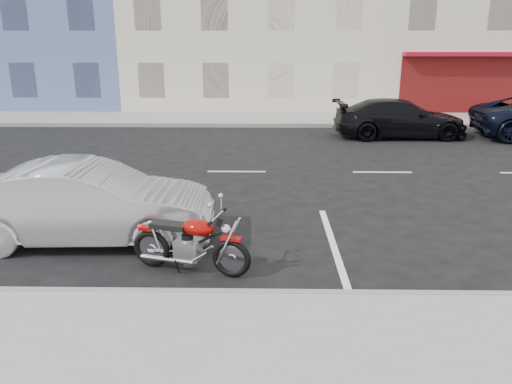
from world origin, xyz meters
TOP-DOWN VIEW (x-y plane):
  - ground at (0.00, 0.00)m, footprint 120.00×120.00m
  - sidewalk_far at (-5.00, 8.70)m, footprint 80.00×3.40m
  - curb_far at (-5.00, 7.00)m, footprint 80.00×0.12m
  - motorcycle at (-1.71, -6.28)m, footprint 1.93×0.80m
  - sedan_silver at (-4.36, -4.89)m, footprint 4.44×1.69m
  - car_far at (3.70, 5.02)m, footprint 4.83×2.06m

SIDE VIEW (x-z plane):
  - ground at x=0.00m, z-range 0.00..0.00m
  - sidewalk_far at x=-5.00m, z-range 0.00..0.15m
  - curb_far at x=-5.00m, z-range 0.00..0.16m
  - motorcycle at x=-1.71m, z-range -0.04..0.95m
  - car_far at x=3.70m, z-range 0.00..1.39m
  - sedan_silver at x=-4.36m, z-range 0.00..1.44m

